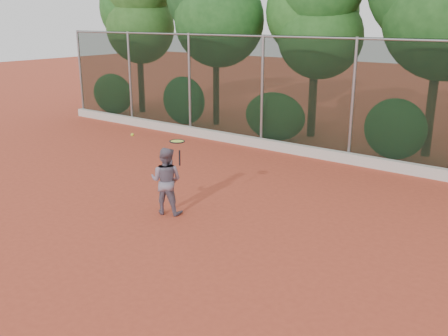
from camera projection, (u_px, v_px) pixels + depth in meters
The scene contains 7 objects.
ground at pixel (191, 246), 9.08m from camera, with size 80.00×80.00×0.00m, color #B6432B.
concrete_curb at pixel (346, 158), 14.26m from camera, with size 24.00×0.20×0.30m, color beige.
tennis_player at pixel (166, 181), 10.44m from camera, with size 0.70×0.54×1.43m, color slate.
chainlink_fence at pixel (353, 97), 13.90m from camera, with size 24.09×0.09×3.50m.
foliage_backdrop at pixel (368, 3), 15.00m from camera, with size 23.70×3.63×7.55m.
tennis_racket at pixel (177, 143), 9.77m from camera, with size 0.39×0.39×0.52m.
tennis_ball_in_flight at pixel (132, 135), 10.71m from camera, with size 0.07×0.07×0.07m.
Camera 1 is at (5.45, -6.26, 3.99)m, focal length 40.00 mm.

